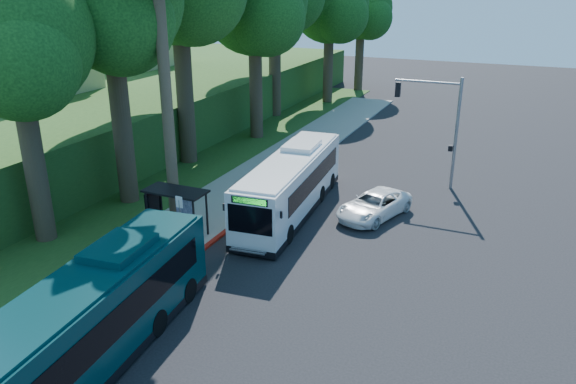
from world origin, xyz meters
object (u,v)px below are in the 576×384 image
at_px(pickup, 374,205).
at_px(bus_shelter, 174,202).
at_px(teal_bus, 91,318).
at_px(white_bus, 291,183).

bearing_deg(pickup, bus_shelter, -126.30).
bearing_deg(teal_bus, white_bus, 81.21).
height_order(bus_shelter, white_bus, white_bus).
distance_m(bus_shelter, pickup, 10.93).
bearing_deg(white_bus, pickup, 9.66).
height_order(bus_shelter, teal_bus, teal_bus).
xyz_separation_m(teal_bus, pickup, (5.35, 16.25, -1.09)).
xyz_separation_m(white_bus, pickup, (4.51, 1.16, -1.04)).
distance_m(teal_bus, pickup, 17.14).
bearing_deg(white_bus, teal_bus, -97.98).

